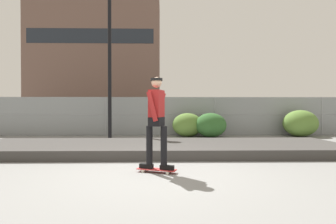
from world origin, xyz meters
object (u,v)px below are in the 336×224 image
(parked_car_mid, at_px, (170,116))
(shrub_center, at_px, (211,125))
(shrub_right, at_px, (300,123))
(skater, at_px, (157,116))
(parked_car_near, at_px, (70,116))
(skateboard, at_px, (157,170))
(street_lamp, at_px, (110,45))
(shrub_left, at_px, (187,125))

(parked_car_mid, relative_size, shrub_center, 3.13)
(parked_car_mid, bearing_deg, shrub_right, -34.36)
(skater, bearing_deg, parked_car_near, 117.06)
(skateboard, relative_size, shrub_right, 0.52)
(street_lamp, height_order, shrub_left, street_lamp)
(skater, xyz_separation_m, shrub_left, (1.27, 6.90, -0.59))
(parked_car_mid, height_order, shrub_center, parked_car_mid)
(parked_car_mid, xyz_separation_m, shrub_center, (1.72, -4.30, -0.29))
(parked_car_mid, height_order, shrub_right, parked_car_mid)
(shrub_left, distance_m, shrub_right, 5.24)
(skater, height_order, parked_car_mid, skater)
(skateboard, relative_size, parked_car_near, 0.18)
(skateboard, relative_size, street_lamp, 0.13)
(shrub_left, xyz_separation_m, shrub_right, (5.24, -0.07, 0.07))
(skater, bearing_deg, skateboard, -90.00)
(skateboard, height_order, shrub_left, shrub_left)
(skateboard, relative_size, parked_car_mid, 0.19)
(street_lamp, bearing_deg, shrub_right, 2.82)
(parked_car_mid, bearing_deg, skater, -93.04)
(skateboard, distance_m, parked_car_near, 11.85)
(parked_car_mid, bearing_deg, shrub_center, -68.23)
(parked_car_near, height_order, shrub_right, parked_car_near)
(street_lamp, distance_m, shrub_left, 5.00)
(skater, xyz_separation_m, parked_car_mid, (0.58, 10.88, -0.29))
(skateboard, height_order, street_lamp, street_lamp)
(shrub_center, bearing_deg, street_lamp, -177.57)
(skater, distance_m, parked_car_mid, 10.90)
(street_lamp, relative_size, shrub_center, 4.64)
(parked_car_near, bearing_deg, shrub_left, -28.66)
(shrub_left, bearing_deg, skateboard, -100.45)
(street_lamp, xyz_separation_m, shrub_right, (8.72, 0.43, -3.49))
(shrub_right, bearing_deg, shrub_center, -176.76)
(parked_car_near, xyz_separation_m, shrub_center, (7.67, -3.95, -0.29))
(skater, distance_m, shrub_right, 9.45)
(shrub_left, bearing_deg, street_lamp, -171.79)
(shrub_left, bearing_deg, parked_car_near, 151.34)
(parked_car_near, relative_size, shrub_center, 3.21)
(parked_car_near, relative_size, parked_car_mid, 1.03)
(parked_car_mid, relative_size, shrub_left, 3.16)
(parked_car_near, bearing_deg, parked_car_mid, 3.38)
(street_lamp, height_order, shrub_center, street_lamp)
(street_lamp, distance_m, shrub_right, 9.40)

